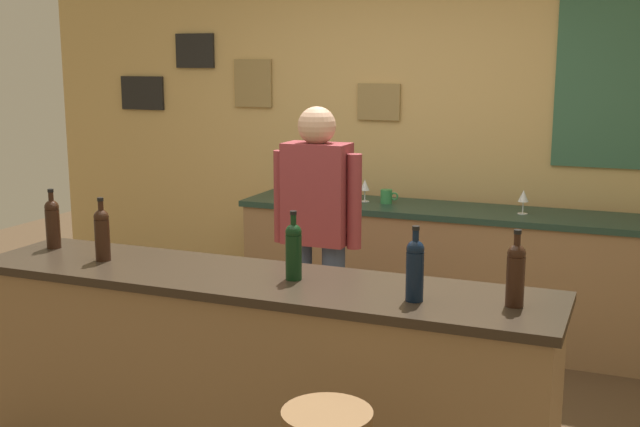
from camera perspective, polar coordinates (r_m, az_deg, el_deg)
back_wall at (r=5.70m, az=6.52°, el=6.39°), size 6.00×0.09×2.80m
bar_counter at (r=3.70m, az=-4.73°, el=-11.40°), size 2.71×0.60×0.92m
side_counter at (r=5.41m, az=9.05°, el=-4.30°), size 2.83×0.56×0.90m
bartender at (r=4.41m, az=-0.22°, el=-1.17°), size 0.52×0.21×1.62m
wine_bottle_a at (r=4.25m, az=-18.69°, el=-0.57°), size 0.07×0.07×0.31m
wine_bottle_b at (r=3.92m, az=-15.41°, el=-1.34°), size 0.07×0.07×0.31m
wine_bottle_c at (r=3.46m, az=-1.91°, el=-2.58°), size 0.07×0.07×0.31m
wine_bottle_d at (r=3.17m, az=6.84°, el=-3.90°), size 0.07×0.07×0.31m
wine_bottle_e at (r=3.18m, az=13.90°, el=-4.14°), size 0.07×0.07×0.31m
wine_glass_a at (r=5.47m, az=3.25°, el=2.00°), size 0.07×0.07×0.16m
wine_glass_b at (r=5.19m, az=14.42°, el=1.16°), size 0.07×0.07×0.16m
coffee_mug at (r=5.43m, az=4.83°, el=1.23°), size 0.12×0.08×0.09m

